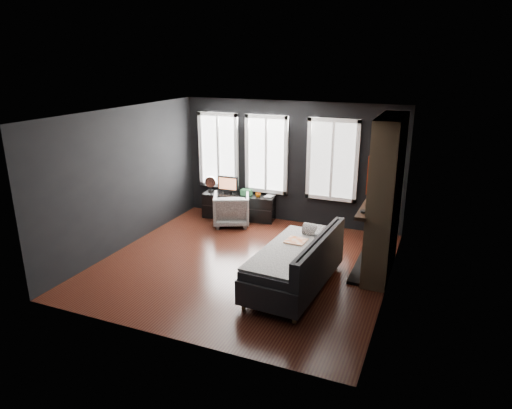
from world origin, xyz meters
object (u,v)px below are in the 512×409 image
at_px(sofa, 294,260).
at_px(media_console, 239,206).
at_px(book, 266,191).
at_px(armchair, 231,208).
at_px(mantel_vase, 374,191).
at_px(monitor, 228,183).
at_px(mug, 258,194).

relative_size(sofa, media_console, 1.31).
bearing_deg(book, media_console, -171.79).
bearing_deg(sofa, book, 123.47).
distance_m(armchair, mantel_vase, 3.36).
bearing_deg(monitor, armchair, -58.84).
relative_size(armchair, mantel_vase, 4.17).
distance_m(monitor, mug, 0.79).
height_order(sofa, monitor, monitor).
xyz_separation_m(mug, book, (0.14, 0.12, 0.06)).
bearing_deg(media_console, book, 1.24).
relative_size(monitor, mantel_vase, 2.64).
relative_size(media_console, book, 6.78).
relative_size(sofa, armchair, 2.76).
distance_m(media_console, mug, 0.59).
relative_size(armchair, monitor, 1.58).
height_order(media_console, book, book).
height_order(sofa, book, sofa).
relative_size(sofa, monitor, 4.36).
height_order(sofa, armchair, sofa).
height_order(mug, mantel_vase, mantel_vase).
relative_size(sofa, mantel_vase, 11.52).
height_order(sofa, media_console, sofa).
distance_m(sofa, mug, 3.22).
bearing_deg(mug, armchair, -135.55).
distance_m(armchair, monitor, 0.70).
xyz_separation_m(media_console, mug, (0.48, -0.03, 0.35)).
distance_m(sofa, mantel_vase, 2.00).
relative_size(armchair, book, 3.22).
relative_size(monitor, book, 2.04).
relative_size(monitor, mug, 4.21).
distance_m(media_console, monitor, 0.59).
bearing_deg(sofa, media_console, 133.01).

